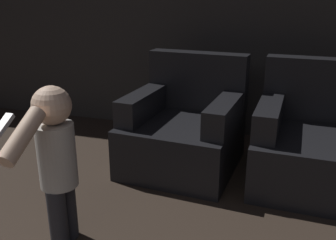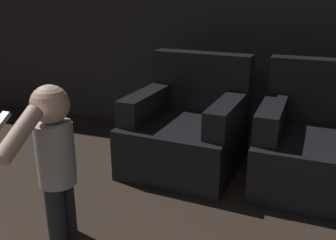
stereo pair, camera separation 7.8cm
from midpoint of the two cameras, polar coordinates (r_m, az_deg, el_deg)
name	(u,v)px [view 1 (the left image)]	position (r m, az deg, el deg)	size (l,w,h in m)	color
armchair_left	(185,129)	(2.97, 1.86, -1.40)	(0.88, 0.93, 0.87)	black
armchair_right	(315,143)	(2.88, 20.73, -3.35)	(0.85, 0.90, 0.87)	black
person_toddler	(56,156)	(2.03, -17.78, -5.27)	(0.20, 0.61, 0.90)	#28282D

